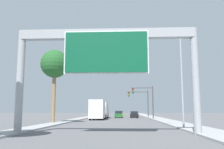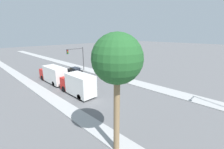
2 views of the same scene
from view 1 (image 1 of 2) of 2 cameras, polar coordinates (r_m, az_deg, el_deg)
name	(u,v)px [view 1 (image 1 of 2)]	position (r m, az deg, el deg)	size (l,w,h in m)	color
sidewalk_right	(152,117)	(60.46, 9.07, -9.58)	(3.00, 120.00, 0.15)	#A7A7A7
median_strip_left	(89,117)	(60.72, -5.35, -9.63)	(2.00, 120.00, 0.15)	#A7A7A7
sign_gantry	(106,54)	(18.49, -1.31, 4.61)	(13.45, 0.73, 7.74)	#9EA0A5
car_mid_left	(134,115)	(57.32, 5.08, -9.12)	(1.79, 4.57, 1.45)	black
car_far_center	(119,115)	(56.91, 1.53, -9.14)	(1.71, 4.51, 1.50)	#1E662D
car_mid_center	(119,114)	(63.62, 1.67, -9.02)	(1.87, 4.41, 1.51)	gold
truck_box_primary	(98,110)	(45.25, -3.31, -8.06)	(2.45, 7.12, 3.50)	red
truck_box_secondary	(102,110)	(54.08, -2.30, -8.14)	(2.35, 8.14, 3.35)	red
traffic_light_near_intersection	(146,97)	(48.33, 7.77, -5.11)	(4.19, 0.32, 6.25)	#3D3D3F
traffic_light_mid_block	(141,99)	(58.27, 6.68, -5.61)	(4.88, 0.32, 6.19)	#3D3D3F
palm_tree_background	(55,65)	(34.28, -12.96, 2.18)	(3.75, 3.75, 9.75)	#8C704C
street_lamp_right	(179,69)	(24.97, 15.05, 1.14)	(2.29, 0.28, 9.76)	#9EA0A5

